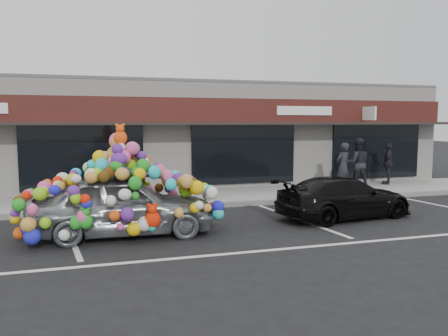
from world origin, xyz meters
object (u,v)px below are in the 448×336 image
object	(u,v)px
toy_car	(122,198)
pedestrian_a	(343,166)
black_sedan	(344,197)
pedestrian_c	(388,163)
pedestrian_b	(357,163)

from	to	relation	value
toy_car	pedestrian_a	world-z (taller)	toy_car
black_sedan	pedestrian_c	bearing A→B (deg)	-54.60
pedestrian_b	toy_car	bearing A→B (deg)	43.33
black_sedan	pedestrian_b	bearing A→B (deg)	-44.99
toy_car	pedestrian_c	world-z (taller)	toy_car
pedestrian_b	pedestrian_c	size ratio (longest dim) A/B	1.13
black_sedan	pedestrian_a	size ratio (longest dim) A/B	2.27
toy_car	pedestrian_c	xyz separation A→B (m)	(10.93, 4.74, 0.10)
toy_car	black_sedan	distance (m)	6.13
pedestrian_b	pedestrian_c	bearing A→B (deg)	-143.92
pedestrian_a	pedestrian_b	world-z (taller)	pedestrian_b
black_sedan	toy_car	bearing A→B (deg)	83.88
toy_car	pedestrian_b	distance (m)	10.03
toy_car	black_sedan	size ratio (longest dim) A/B	1.15
pedestrian_c	toy_car	bearing A→B (deg)	-30.37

